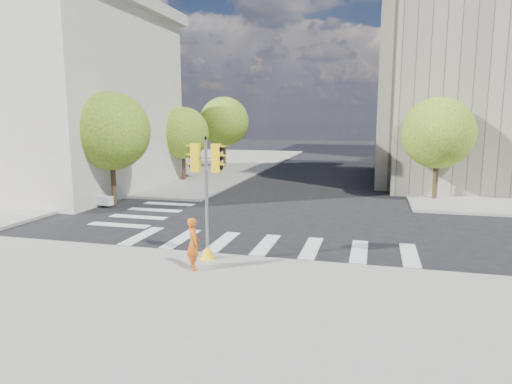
# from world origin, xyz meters

# --- Properties ---
(ground) EXTENTS (160.00, 160.00, 0.00)m
(ground) POSITION_xyz_m (0.00, 0.00, 0.00)
(ground) COLOR black
(ground) RESTS_ON ground
(sidewalk_near) EXTENTS (30.00, 14.00, 0.15)m
(sidewalk_near) POSITION_xyz_m (0.00, -11.00, 0.07)
(sidewalk_near) COLOR gray
(sidewalk_near) RESTS_ON ground
(sidewalk_far_left) EXTENTS (28.00, 40.00, 0.15)m
(sidewalk_far_left) POSITION_xyz_m (-20.00, 26.00, 0.07)
(sidewalk_far_left) COLOR gray
(sidewalk_far_left) RESTS_ON ground
(classical_building) EXTENTS (19.00, 15.00, 12.70)m
(classical_building) POSITION_xyz_m (-20.00, 8.00, 6.44)
(classical_building) COLOR beige
(classical_building) RESTS_ON ground
(tree_lw_near) EXTENTS (4.40, 4.40, 6.41)m
(tree_lw_near) POSITION_xyz_m (-10.50, 4.00, 4.20)
(tree_lw_near) COLOR #382616
(tree_lw_near) RESTS_ON ground
(tree_lw_mid) EXTENTS (4.00, 4.00, 5.77)m
(tree_lw_mid) POSITION_xyz_m (-10.50, 14.00, 3.76)
(tree_lw_mid) COLOR #382616
(tree_lw_mid) RESTS_ON ground
(tree_lw_far) EXTENTS (4.80, 4.80, 6.95)m
(tree_lw_far) POSITION_xyz_m (-10.50, 24.00, 4.54)
(tree_lw_far) COLOR #382616
(tree_lw_far) RESTS_ON ground
(tree_re_near) EXTENTS (4.20, 4.20, 6.16)m
(tree_re_near) POSITION_xyz_m (7.50, 10.00, 4.05)
(tree_re_near) COLOR #382616
(tree_re_near) RESTS_ON ground
(tree_re_mid) EXTENTS (4.60, 4.60, 6.66)m
(tree_re_mid) POSITION_xyz_m (7.50, 22.00, 4.35)
(tree_re_mid) COLOR #382616
(tree_re_mid) RESTS_ON ground
(tree_re_far) EXTENTS (4.00, 4.00, 5.88)m
(tree_re_far) POSITION_xyz_m (7.50, 34.00, 3.87)
(tree_re_far) COLOR #382616
(tree_re_far) RESTS_ON ground
(lamp_near) EXTENTS (0.35, 0.18, 8.11)m
(lamp_near) POSITION_xyz_m (8.00, 14.00, 4.58)
(lamp_near) COLOR black
(lamp_near) RESTS_ON sidewalk_far_right
(lamp_far) EXTENTS (0.35, 0.18, 8.11)m
(lamp_far) POSITION_xyz_m (8.00, 28.00, 4.58)
(lamp_far) COLOR black
(lamp_far) RESTS_ON sidewalk_far_right
(traffic_signal) EXTENTS (1.07, 0.56, 4.20)m
(traffic_signal) POSITION_xyz_m (-1.53, -4.69, 1.91)
(traffic_signal) COLOR yellow
(traffic_signal) RESTS_ON sidewalk_near
(photographer) EXTENTS (0.69, 0.74, 1.69)m
(photographer) POSITION_xyz_m (-1.57, -5.84, 1.00)
(photographer) COLOR #CC5813
(photographer) RESTS_ON sidewalk_near
(planter_wall) EXTENTS (5.95, 1.66, 0.50)m
(planter_wall) POSITION_xyz_m (-13.00, 3.60, 0.40)
(planter_wall) COLOR silver
(planter_wall) RESTS_ON sidewalk_left_near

